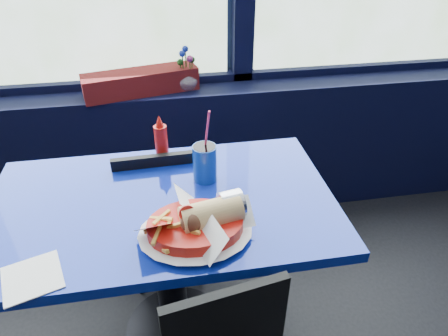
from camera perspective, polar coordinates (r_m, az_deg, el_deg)
window_sill at (r=2.34m, az=-16.31°, el=1.15°), size 5.00×0.26×0.80m
near_table at (r=1.53m, az=-8.26°, el=-10.05°), size 1.20×0.70×0.75m
chair_near_back at (r=1.85m, az=-8.77°, el=-5.46°), size 0.37×0.38×0.80m
planter_box at (r=2.09m, az=-11.77°, el=11.96°), size 0.59×0.26×0.11m
flower_vase at (r=2.09m, az=-5.32°, el=12.83°), size 0.13×0.14×0.22m
food_basket at (r=1.24m, az=-3.82°, el=-8.07°), size 0.36×0.36×0.12m
ketchup_bottle at (r=1.59m, az=-8.97°, el=3.98°), size 0.05×0.05×0.19m
soda_cup at (r=1.46m, az=-2.76°, el=0.85°), size 0.09×0.09×0.30m
napkin at (r=1.26m, az=-25.72°, el=-13.91°), size 0.19×0.19×0.00m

